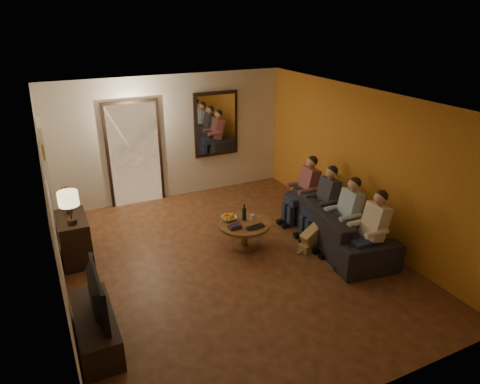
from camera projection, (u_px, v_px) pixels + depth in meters
name	position (u px, v px, depth m)	size (l,w,h in m)	color
floor	(231.00, 261.00, 6.96)	(5.00, 6.00, 0.01)	#3F2A11
ceiling	(230.00, 101.00, 5.95)	(5.00, 6.00, 0.01)	white
back_wall	(171.00, 138.00, 8.95)	(5.00, 0.02, 2.60)	beige
front_wall	(364.00, 298.00, 3.96)	(5.00, 0.02, 2.60)	beige
left_wall	(53.00, 219.00, 5.46)	(0.02, 6.00, 2.60)	beige
right_wall	(361.00, 164.00, 7.45)	(0.02, 6.00, 2.60)	beige
orange_accent	(361.00, 164.00, 7.45)	(0.01, 6.00, 2.60)	#C66621
kitchen_doorway	(135.00, 155.00, 8.71)	(1.00, 0.06, 2.10)	#FFE0A5
door_trim	(135.00, 155.00, 8.70)	(1.12, 0.04, 2.22)	black
fridge_glimpse	(147.00, 160.00, 8.87)	(0.45, 0.03, 1.70)	silver
mirror_frame	(216.00, 124.00, 9.23)	(1.00, 0.05, 1.40)	black
mirror_glass	(217.00, 124.00, 9.21)	(0.86, 0.02, 1.26)	white
white_door	(49.00, 180.00, 7.50)	(0.06, 0.85, 2.04)	white
framed_art	(43.00, 150.00, 6.34)	(0.03, 0.28, 0.24)	#B28C33
art_canvas	(44.00, 150.00, 6.34)	(0.01, 0.22, 0.18)	brown
dresser	(75.00, 239.00, 6.87)	(0.45, 0.85, 0.75)	black
table_lamp	(70.00, 208.00, 6.43)	(0.30, 0.30, 0.54)	beige
flower_vase	(67.00, 200.00, 6.82)	(0.14, 0.14, 0.44)	red
tv_stand	(96.00, 328.00, 5.18)	(0.45, 1.26, 0.42)	black
tv	(90.00, 295.00, 4.98)	(0.13, 0.98, 0.57)	black
sofa	(338.00, 222.00, 7.44)	(0.97, 2.47, 0.72)	black
person_a	(371.00, 234.00, 6.56)	(0.60, 0.40, 1.20)	tan
person_b	(346.00, 218.00, 7.06)	(0.60, 0.40, 1.20)	tan
person_c	(324.00, 204.00, 7.56)	(0.60, 0.40, 1.20)	tan
person_d	(305.00, 192.00, 8.06)	(0.60, 0.40, 1.20)	tan
dog	(313.00, 234.00, 7.21)	(0.56, 0.24, 0.56)	#9E7049
coffee_table	(244.00, 235.00, 7.31)	(0.88, 0.88, 0.45)	brown
bowl	(229.00, 218.00, 7.32)	(0.26, 0.26, 0.06)	white
oranges	(229.00, 215.00, 7.29)	(0.20, 0.20, 0.08)	orange
wine_bottle	(244.00, 212.00, 7.26)	(0.07, 0.07, 0.31)	black
wine_glass	(252.00, 217.00, 7.31)	(0.06, 0.06, 0.10)	silver
book_stack	(235.00, 226.00, 7.03)	(0.20, 0.15, 0.07)	black
laptop	(257.00, 228.00, 7.02)	(0.33, 0.21, 0.03)	black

